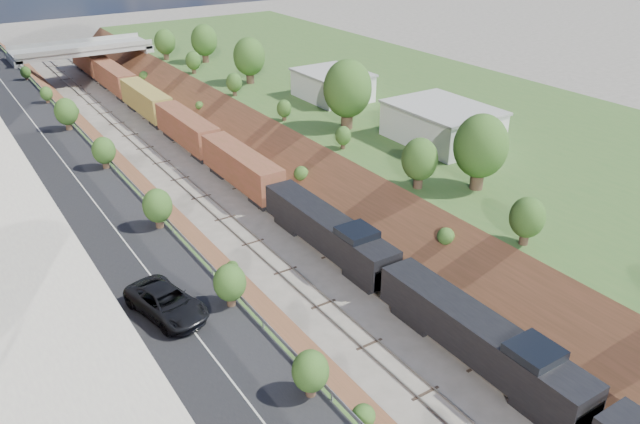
% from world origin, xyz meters
% --- Properties ---
extents(platform_right, '(44.00, 180.00, 5.00)m').
position_xyz_m(platform_right, '(33.00, 60.00, 2.50)').
color(platform_right, '#355B25').
rests_on(platform_right, ground).
extents(embankment_left, '(10.00, 180.00, 10.00)m').
position_xyz_m(embankment_left, '(-11.00, 60.00, 0.00)').
color(embankment_left, brown).
rests_on(embankment_left, ground).
extents(embankment_right, '(10.00, 180.00, 10.00)m').
position_xyz_m(embankment_right, '(11.00, 60.00, 0.00)').
color(embankment_right, brown).
rests_on(embankment_right, ground).
extents(rail_left_track, '(1.58, 180.00, 0.18)m').
position_xyz_m(rail_left_track, '(-2.60, 60.00, 0.09)').
color(rail_left_track, gray).
rests_on(rail_left_track, ground).
extents(rail_right_track, '(1.58, 180.00, 0.18)m').
position_xyz_m(rail_right_track, '(2.60, 60.00, 0.09)').
color(rail_right_track, gray).
rests_on(rail_right_track, ground).
extents(road, '(8.00, 180.00, 0.10)m').
position_xyz_m(road, '(-15.50, 60.00, 5.05)').
color(road, black).
rests_on(road, platform_left).
extents(guardrail, '(0.10, 171.00, 0.70)m').
position_xyz_m(guardrail, '(-11.40, 59.80, 5.55)').
color(guardrail, '#99999E').
rests_on(guardrail, platform_left).
extents(overpass, '(24.50, 8.30, 7.40)m').
position_xyz_m(overpass, '(0.00, 122.00, 4.92)').
color(overpass, gray).
rests_on(overpass, ground).
extents(white_building_near, '(9.00, 12.00, 4.00)m').
position_xyz_m(white_building_near, '(23.50, 52.00, 7.00)').
color(white_building_near, silver).
rests_on(white_building_near, platform_right).
extents(white_building_far, '(8.00, 10.00, 3.60)m').
position_xyz_m(white_building_far, '(23.00, 74.00, 6.80)').
color(white_building_far, silver).
rests_on(white_building_far, platform_right).
extents(tree_right_large, '(5.25, 5.25, 7.61)m').
position_xyz_m(tree_right_large, '(17.00, 40.00, 9.38)').
color(tree_right_large, '#473323').
rests_on(tree_right_large, platform_right).
extents(tree_left_crest, '(2.45, 2.45, 3.55)m').
position_xyz_m(tree_left_crest, '(-11.80, 20.00, 7.04)').
color(tree_left_crest, '#473323').
rests_on(tree_left_crest, platform_left).
extents(freight_train, '(3.08, 140.59, 4.60)m').
position_xyz_m(freight_train, '(2.60, 69.46, 2.62)').
color(freight_train, black).
rests_on(freight_train, ground).
extents(suv, '(4.56, 7.31, 1.89)m').
position_xyz_m(suv, '(-16.20, 36.51, 6.04)').
color(suv, black).
rests_on(suv, road).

